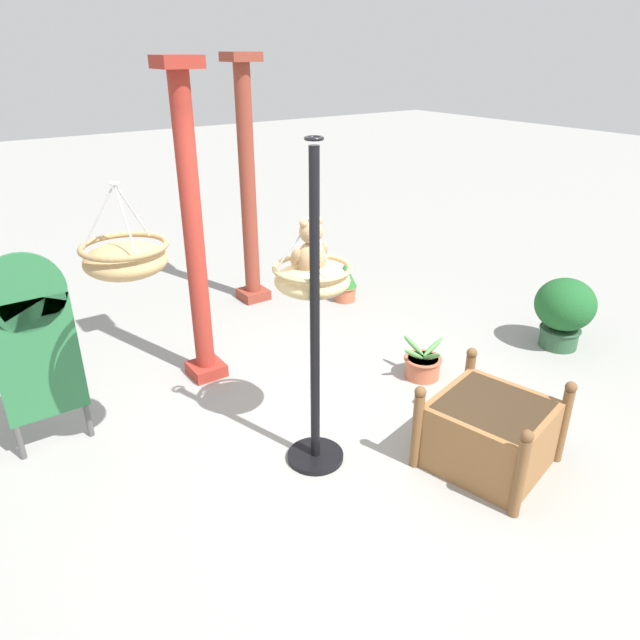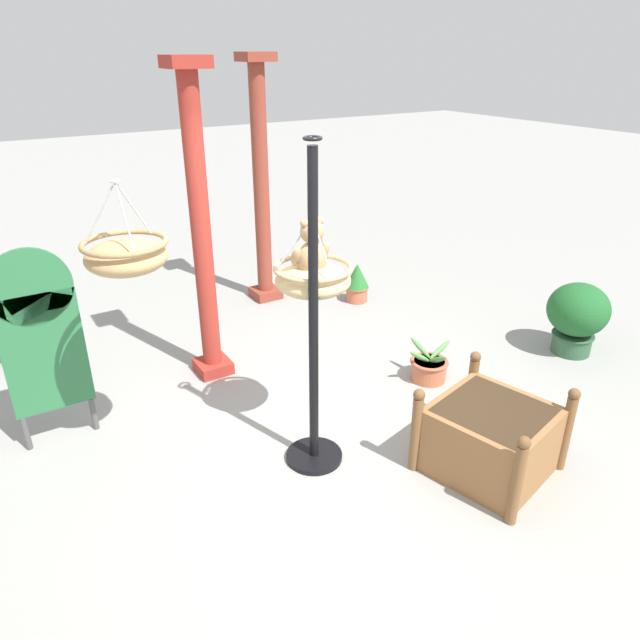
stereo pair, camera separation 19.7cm
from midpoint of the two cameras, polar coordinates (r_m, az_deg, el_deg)
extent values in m
plane|color=gray|center=(4.79, 1.62, -12.51)|extent=(40.00, 40.00, 0.00)
cylinder|color=black|center=(4.06, 0.74, -0.12)|extent=(0.07, 0.07, 2.39)
cylinder|color=black|center=(4.68, 0.66, -13.22)|extent=(0.44, 0.44, 0.04)
torus|color=black|center=(3.70, 0.85, 17.44)|extent=(0.12, 0.12, 0.02)
ellipsoid|color=tan|center=(4.25, 0.64, 3.92)|extent=(0.56, 0.56, 0.22)
torus|color=tan|center=(4.21, 0.64, 5.16)|extent=(0.58, 0.58, 0.04)
ellipsoid|color=silver|center=(4.24, 0.64, 4.17)|extent=(0.49, 0.49, 0.18)
cylinder|color=#B7B7BC|center=(4.26, 1.46, 7.97)|extent=(0.24, 0.14, 0.37)
cylinder|color=#B7B7BC|center=(4.15, -1.13, 7.49)|extent=(0.24, 0.14, 0.37)
cylinder|color=#B7B7BC|center=(4.05, 1.64, 7.04)|extent=(0.01, 0.27, 0.37)
torus|color=#B7B7BC|center=(4.10, 0.67, 9.93)|extent=(0.06, 0.06, 0.01)
ellipsoid|color=tan|center=(4.20, 0.57, 6.01)|extent=(0.22, 0.19, 0.26)
sphere|color=tan|center=(4.14, 0.59, 8.69)|extent=(0.19, 0.19, 0.17)
ellipsoid|color=tan|center=(4.19, 0.11, 8.73)|extent=(0.08, 0.07, 0.06)
sphere|color=black|center=(4.21, -0.08, 8.85)|extent=(0.02, 0.02, 0.02)
sphere|color=tan|center=(4.09, -0.13, 9.48)|extent=(0.06, 0.06, 0.06)
sphere|color=tan|center=(4.15, 1.30, 9.72)|extent=(0.06, 0.06, 0.06)
ellipsoid|color=tan|center=(4.15, -1.00, 6.26)|extent=(0.07, 0.13, 0.17)
ellipsoid|color=tan|center=(4.27, 1.71, 6.80)|extent=(0.07, 0.13, 0.17)
ellipsoid|color=tan|center=(4.28, -0.81, 5.00)|extent=(0.08, 0.15, 0.08)
ellipsoid|color=tan|center=(4.34, 0.58, 5.30)|extent=(0.08, 0.15, 0.08)
ellipsoid|color=tan|center=(3.95, -17.15, 5.89)|extent=(0.53, 0.53, 0.21)
torus|color=#97794E|center=(3.92, -17.33, 7.22)|extent=(0.56, 0.56, 0.04)
cylinder|color=#B7B7BC|center=(3.95, -16.47, 10.46)|extent=(0.23, 0.14, 0.40)
cylinder|color=#B7B7BC|center=(3.90, -19.46, 9.88)|extent=(0.23, 0.14, 0.40)
cylinder|color=#B7B7BC|center=(3.76, -17.20, 9.62)|extent=(0.01, 0.25, 0.40)
torus|color=#B7B7BC|center=(3.83, -18.11, 12.84)|extent=(0.06, 0.06, 0.01)
cylinder|color=#9E2D23|center=(5.33, -10.53, 8.00)|extent=(0.18, 0.18, 2.78)
cube|color=#9E2D23|center=(5.86, -9.51, -4.51)|extent=(0.32, 0.32, 0.12)
cube|color=#9E2D23|center=(5.10, -11.91, 23.61)|extent=(0.34, 0.34, 0.10)
cylinder|color=brown|center=(7.10, -4.99, 12.66)|extent=(0.19, 0.19, 2.79)
cube|color=brown|center=(7.51, -4.61, 2.67)|extent=(0.34, 0.34, 0.12)
cube|color=brown|center=(6.94, -5.47, 24.38)|extent=(0.36, 0.36, 0.10)
cube|color=olive|center=(4.65, 17.57, -11.14)|extent=(0.96, 0.97, 0.53)
cube|color=#382819|center=(4.52, 17.96, -8.73)|extent=(0.84, 0.86, 0.06)
cylinder|color=brown|center=(4.48, 10.67, -11.00)|extent=(0.08, 0.08, 0.63)
cylinder|color=brown|center=(5.06, 15.71, -6.96)|extent=(0.08, 0.08, 0.63)
cylinder|color=brown|center=(4.21, 20.05, -15.05)|extent=(0.08, 0.08, 0.63)
cylinder|color=brown|center=(4.82, 24.12, -10.17)|extent=(0.08, 0.08, 0.63)
sphere|color=brown|center=(4.29, 11.04, -7.25)|extent=(0.09, 0.09, 0.09)
sphere|color=brown|center=(4.89, 16.18, -3.51)|extent=(0.09, 0.09, 0.09)
sphere|color=brown|center=(4.00, 20.80, -11.23)|extent=(0.09, 0.09, 0.09)
sphere|color=brown|center=(4.64, 24.87, -6.65)|extent=(0.09, 0.09, 0.09)
cylinder|color=#BC6042|center=(5.74, 11.60, -4.84)|extent=(0.34, 0.34, 0.20)
torus|color=#A9573B|center=(5.70, 11.68, -4.04)|extent=(0.37, 0.37, 0.03)
cylinder|color=#382819|center=(5.70, 11.68, -4.08)|extent=(0.30, 0.30, 0.03)
ellipsoid|color=#56934C|center=(5.74, 12.66, -2.89)|extent=(0.28, 0.06, 0.17)
ellipsoid|color=#56934C|center=(5.73, 10.81, -2.70)|extent=(0.07, 0.29, 0.15)
ellipsoid|color=#56934C|center=(5.59, 10.80, -3.60)|extent=(0.27, 0.07, 0.20)
ellipsoid|color=#56934C|center=(5.58, 12.48, -3.83)|extent=(0.08, 0.27, 0.20)
cylinder|color=#2D5638|center=(6.71, 24.29, -2.07)|extent=(0.39, 0.39, 0.21)
torus|color=#294E32|center=(6.66, 24.44, -1.33)|extent=(0.43, 0.43, 0.03)
cylinder|color=#382819|center=(6.67, 24.43, -1.37)|extent=(0.35, 0.35, 0.03)
ellipsoid|color=#1E5B28|center=(6.55, 24.88, 0.91)|extent=(0.62, 0.62, 0.55)
cylinder|color=#4C4C51|center=(6.68, -26.62, -2.43)|extent=(0.40, 0.40, 0.26)
torus|color=#444449|center=(6.63, -26.82, -1.50)|extent=(0.43, 0.43, 0.03)
cylinder|color=#382819|center=(6.63, -26.81, -1.54)|extent=(0.35, 0.35, 0.03)
ellipsoid|color=#1E5B28|center=(6.62, -26.20, -0.69)|extent=(0.22, 0.09, 0.17)
ellipsoid|color=#1E5B28|center=(6.69, -27.20, -0.59)|extent=(0.09, 0.23, 0.15)
ellipsoid|color=#1E5B28|center=(6.58, -27.64, -1.18)|extent=(0.21, 0.09, 0.18)
ellipsoid|color=#1E5B28|center=(6.50, -26.89, -1.19)|extent=(0.06, 0.23, 0.12)
cylinder|color=#BC6042|center=(7.38, 4.39, 2.59)|extent=(0.27, 0.27, 0.20)
torus|color=#A9573B|center=(7.35, 4.41, 3.22)|extent=(0.30, 0.30, 0.03)
cylinder|color=#382819|center=(7.35, 4.41, 3.19)|extent=(0.24, 0.24, 0.03)
cone|color=#28702D|center=(7.29, 4.45, 4.40)|extent=(0.30, 0.30, 0.30)
cube|color=#286B3D|center=(4.90, -24.41, -3.03)|extent=(0.60, 0.04, 0.99)
cylinder|color=#286B3D|center=(4.69, -25.59, 2.87)|extent=(0.60, 0.04, 0.60)
cylinder|color=#4C4C4C|center=(5.21, -25.96, -9.99)|extent=(0.05, 0.05, 0.30)
cylinder|color=#4C4C4C|center=(5.24, -20.35, -8.62)|extent=(0.05, 0.05, 0.30)
camera|label=1|loc=(0.10, -88.68, 0.62)|focal=32.54mm
camera|label=2|loc=(0.10, 91.32, -0.62)|focal=32.54mm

